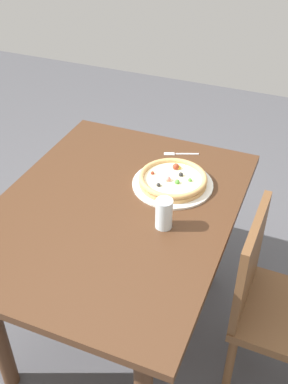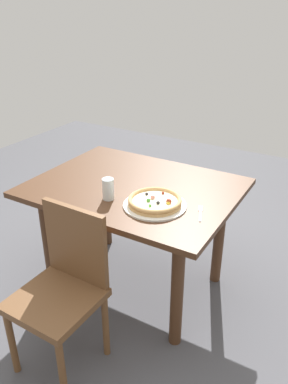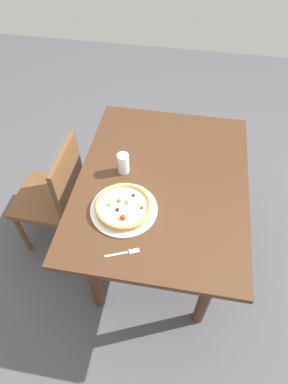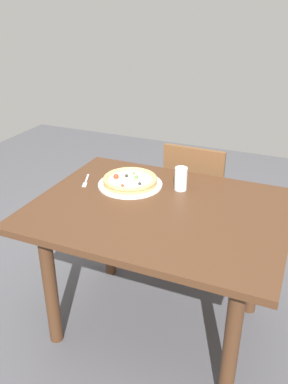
{
  "view_description": "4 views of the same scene",
  "coord_description": "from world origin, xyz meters",
  "px_view_note": "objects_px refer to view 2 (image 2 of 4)",
  "views": [
    {
      "loc": [
        -1.3,
        -0.66,
        1.92
      ],
      "look_at": [
        0.12,
        -0.09,
        0.77
      ],
      "focal_mm": 43.03,
      "sensor_mm": 36.0,
      "label": 1
    },
    {
      "loc": [
        1.12,
        -1.8,
        1.76
      ],
      "look_at": [
        0.12,
        -0.09,
        0.77
      ],
      "focal_mm": 35.94,
      "sensor_mm": 36.0,
      "label": 2
    },
    {
      "loc": [
        1.19,
        0.1,
        2.11
      ],
      "look_at": [
        0.12,
        -0.09,
        0.77
      ],
      "focal_mm": 30.27,
      "sensor_mm": 36.0,
      "label": 3
    },
    {
      "loc": [
        -0.61,
        1.61,
        1.68
      ],
      "look_at": [
        0.12,
        -0.09,
        0.77
      ],
      "focal_mm": 37.38,
      "sensor_mm": 36.0,
      "label": 4
    }
  ],
  "objects_px": {
    "chair_near": "(64,285)",
    "pizza": "(155,201)",
    "plate": "(155,205)",
    "drinking_glass": "(108,189)",
    "fork": "(200,212)",
    "dining_table": "(135,202)"
  },
  "relations": [
    {
      "from": "fork",
      "to": "drinking_glass",
      "type": "height_order",
      "value": "drinking_glass"
    },
    {
      "from": "dining_table",
      "to": "drinking_glass",
      "type": "distance_m",
      "value": 0.29
    },
    {
      "from": "plate",
      "to": "drinking_glass",
      "type": "distance_m",
      "value": 0.28
    },
    {
      "from": "dining_table",
      "to": "fork",
      "type": "relative_size",
      "value": 7.73
    },
    {
      "from": "chair_near",
      "to": "fork",
      "type": "distance_m",
      "value": 0.8
    },
    {
      "from": "plate",
      "to": "drinking_glass",
      "type": "xyz_separation_m",
      "value": [
        -0.27,
        -0.06,
        0.06
      ]
    },
    {
      "from": "chair_near",
      "to": "pizza",
      "type": "bearing_deg",
      "value": -113.33
    },
    {
      "from": "fork",
      "to": "drinking_glass",
      "type": "bearing_deg",
      "value": 80.74
    },
    {
      "from": "pizza",
      "to": "plate",
      "type": "bearing_deg",
      "value": -168.39
    },
    {
      "from": "pizza",
      "to": "fork",
      "type": "relative_size",
      "value": 1.86
    },
    {
      "from": "plate",
      "to": "drinking_glass",
      "type": "height_order",
      "value": "drinking_glass"
    },
    {
      "from": "dining_table",
      "to": "pizza",
      "type": "distance_m",
      "value": 0.33
    },
    {
      "from": "fork",
      "to": "drinking_glass",
      "type": "distance_m",
      "value": 0.53
    },
    {
      "from": "drinking_glass",
      "to": "dining_table",
      "type": "bearing_deg",
      "value": 82.15
    },
    {
      "from": "plate",
      "to": "fork",
      "type": "distance_m",
      "value": 0.25
    },
    {
      "from": "dining_table",
      "to": "drinking_glass",
      "type": "relative_size",
      "value": 9.87
    },
    {
      "from": "chair_near",
      "to": "fork",
      "type": "bearing_deg",
      "value": -128.67
    },
    {
      "from": "chair_near",
      "to": "drinking_glass",
      "type": "relative_size",
      "value": 6.97
    },
    {
      "from": "pizza",
      "to": "drinking_glass",
      "type": "bearing_deg",
      "value": -167.89
    },
    {
      "from": "fork",
      "to": "drinking_glass",
      "type": "xyz_separation_m",
      "value": [
        -0.51,
        -0.12,
        0.06
      ]
    },
    {
      "from": "chair_near",
      "to": "pizza",
      "type": "xyz_separation_m",
      "value": [
        0.24,
        0.52,
        0.31
      ]
    },
    {
      "from": "drinking_glass",
      "to": "fork",
      "type": "bearing_deg",
      "value": 12.69
    }
  ]
}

